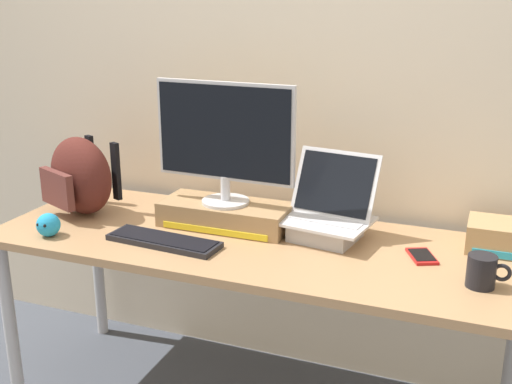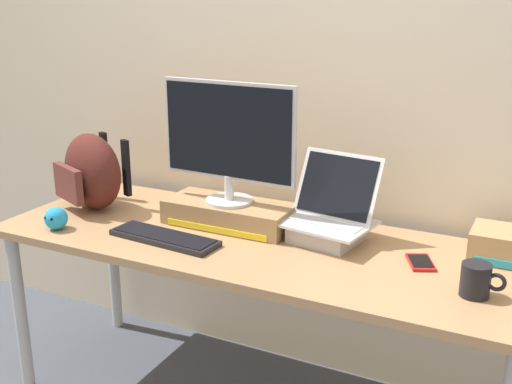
{
  "view_description": "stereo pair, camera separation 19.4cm",
  "coord_description": "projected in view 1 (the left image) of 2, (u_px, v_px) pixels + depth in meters",
  "views": [
    {
      "loc": [
        0.76,
        -1.96,
        1.56
      ],
      "look_at": [
        0.0,
        0.0,
        0.9
      ],
      "focal_mm": 44.08,
      "sensor_mm": 36.0,
      "label": 1
    },
    {
      "loc": [
        0.94,
        -1.88,
        1.56
      ],
      "look_at": [
        0.0,
        0.0,
        0.9
      ],
      "focal_mm": 44.08,
      "sensor_mm": 36.0,
      "label": 2
    }
  ],
  "objects": [
    {
      "name": "external_keyboard",
      "position": [
        164.0,
        241.0,
        2.22
      ],
      "size": [
        0.42,
        0.16,
        0.02
      ],
      "rotation": [
        0.0,
        0.0,
        -0.08
      ],
      "color": "black",
      "rests_on": "desk"
    },
    {
      "name": "cell_phone",
      "position": [
        422.0,
        256.0,
        2.1
      ],
      "size": [
        0.12,
        0.15,
        0.01
      ],
      "rotation": [
        0.0,
        0.0,
        0.43
      ],
      "color": "red",
      "rests_on": "desk"
    },
    {
      "name": "toner_box_yellow",
      "position": [
        226.0,
        214.0,
        2.38
      ],
      "size": [
        0.49,
        0.22,
        0.09
      ],
      "color": "#9E7A51",
      "rests_on": "desk"
    },
    {
      "name": "open_laptop",
      "position": [
        327.0,
        221.0,
        2.25
      ],
      "size": [
        0.35,
        0.3,
        0.3
      ],
      "rotation": [
        0.0,
        0.0,
        -0.15
      ],
      "color": "#ADADB2",
      "rests_on": "desk"
    },
    {
      "name": "messenger_backpack",
      "position": [
        80.0,
        176.0,
        2.49
      ],
      "size": [
        0.38,
        0.3,
        0.31
      ],
      "rotation": [
        0.0,
        0.0,
        -0.41
      ],
      "color": "#4C1E19",
      "rests_on": "desk"
    },
    {
      "name": "back_wall",
      "position": [
        297.0,
        63.0,
        2.48
      ],
      "size": [
        7.0,
        0.1,
        2.6
      ],
      "primitive_type": "cube",
      "color": "beige",
      "rests_on": "ground"
    },
    {
      "name": "desk",
      "position": [
        256.0,
        257.0,
        2.27
      ],
      "size": [
        1.93,
        0.7,
        0.72
      ],
      "color": "#A87F56",
      "rests_on": "ground"
    },
    {
      "name": "desktop_monitor",
      "position": [
        224.0,
        139.0,
        2.29
      ],
      "size": [
        0.55,
        0.18,
        0.45
      ],
      "rotation": [
        0.0,
        0.0,
        -0.04
      ],
      "color": "silver",
      "rests_on": "toner_box_yellow"
    },
    {
      "name": "plush_toy",
      "position": [
        48.0,
        225.0,
        2.28
      ],
      "size": [
        0.09,
        0.09,
        0.09
      ],
      "color": "#2393CC",
      "rests_on": "desk"
    },
    {
      "name": "coffee_mug",
      "position": [
        482.0,
        271.0,
        1.88
      ],
      "size": [
        0.13,
        0.09,
        0.1
      ],
      "color": "black",
      "rests_on": "desk"
    }
  ]
}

